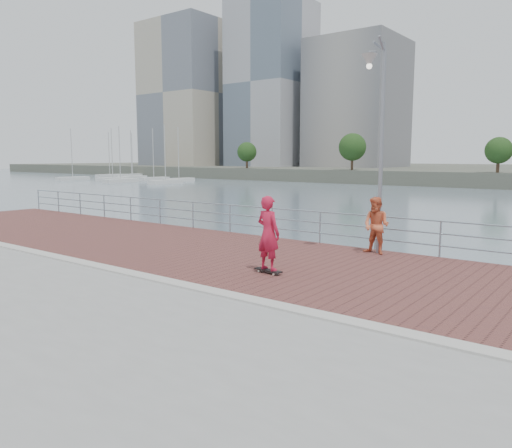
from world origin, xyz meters
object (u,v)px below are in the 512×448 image
Objects in this scene: skateboarder at (268,233)px; bystander at (376,226)px; street_lamp at (376,109)px; guardrail at (347,226)px.

bystander is (1.11, 4.10, -0.16)m from skateboarder.
street_lamp is 5.20m from skateboarder.
guardrail is 22.22× the size of bystander.
skateboarder reaches higher than bystander.
guardrail is at bearing 159.20° from bystander.
guardrail is 20.41× the size of skateboarder.
skateboarder is at bearing -87.08° from guardrail.
street_lamp is 3.49m from bystander.
guardrail is 1.54m from bystander.
guardrail is 6.33× the size of street_lamp.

